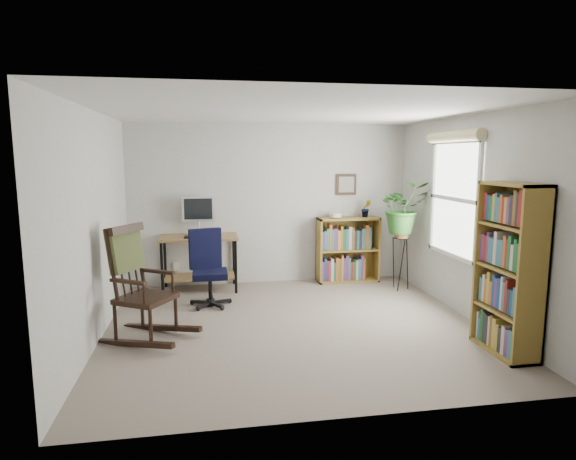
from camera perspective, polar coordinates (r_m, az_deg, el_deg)
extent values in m
cube|color=gray|center=(5.62, 0.70, -11.27)|extent=(4.20, 4.00, 0.00)
cube|color=silver|center=(5.30, 0.75, 13.91)|extent=(4.20, 4.00, 0.00)
cube|color=#B6B5B1|center=(7.29, -2.12, 3.05)|extent=(4.20, 0.00, 2.40)
cube|color=#B6B5B1|center=(3.41, 6.81, -3.55)|extent=(4.20, 0.00, 2.40)
cube|color=#B6B5B1|center=(5.37, -21.91, 0.37)|extent=(0.00, 4.00, 2.40)
cube|color=#B6B5B1|center=(6.07, 20.63, 1.34)|extent=(0.00, 4.00, 2.40)
cube|color=black|center=(6.87, -10.54, -0.79)|extent=(0.40, 0.15, 0.02)
imported|color=#296222|center=(7.01, 13.54, 5.51)|extent=(1.69, 1.88, 1.46)
imported|color=#296222|center=(7.48, 9.23, 1.94)|extent=(0.13, 0.24, 0.11)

